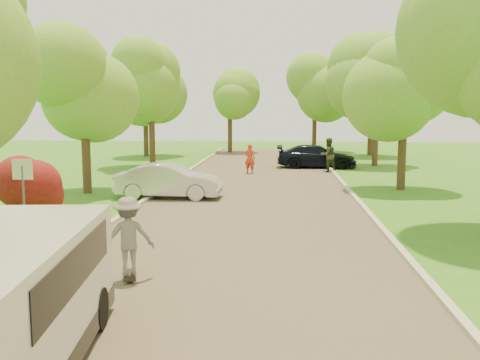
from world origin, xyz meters
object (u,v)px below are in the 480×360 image
(person_striped, at_px, (250,159))
(person_olive, at_px, (328,155))
(street_sign, at_px, (23,182))
(dark_sedan, at_px, (316,156))
(skateboarder, at_px, (128,236))
(longboard, at_px, (130,275))
(silver_sedan, at_px, (169,181))

(person_striped, bearing_deg, person_olive, -153.66)
(street_sign, bearing_deg, person_striped, 71.34)
(dark_sedan, distance_m, skateboarder, 22.58)
(longboard, bearing_deg, street_sign, -58.28)
(silver_sedan, xyz_separation_m, person_olive, (7.10, 9.63, 0.27))
(silver_sedan, xyz_separation_m, skateboarder, (1.29, -10.20, 0.23))
(silver_sedan, relative_size, skateboarder, 2.58)
(longboard, relative_size, person_striped, 0.53)
(street_sign, relative_size, person_striped, 1.33)
(person_olive, bearing_deg, person_striped, -11.10)
(street_sign, height_order, dark_sedan, street_sign)
(person_striped, height_order, person_olive, person_olive)
(street_sign, relative_size, dark_sedan, 0.46)
(longboard, bearing_deg, person_striped, -112.11)
(skateboarder, bearing_deg, person_striped, -112.11)
(street_sign, xyz_separation_m, longboard, (3.79, -3.25, -1.47))
(silver_sedan, height_order, dark_sedan, dark_sedan)
(silver_sedan, bearing_deg, dark_sedan, -28.28)
(dark_sedan, distance_m, person_striped, 5.01)
(dark_sedan, xyz_separation_m, person_striped, (-3.86, -3.19, 0.12))
(dark_sedan, height_order, skateboarder, skateboarder)
(dark_sedan, height_order, person_striped, person_striped)
(street_sign, xyz_separation_m, person_olive, (9.60, 16.58, -0.60))
(street_sign, bearing_deg, skateboarder, -40.58)
(skateboarder, relative_size, person_olive, 0.84)
(silver_sedan, height_order, person_olive, person_olive)
(street_sign, distance_m, person_striped, 16.38)
(longboard, bearing_deg, person_olive, -124.03)
(person_striped, xyz_separation_m, person_olive, (4.36, 1.08, 0.15))
(person_striped, bearing_deg, silver_sedan, 84.75)
(street_sign, xyz_separation_m, skateboarder, (3.79, -3.25, -0.65))
(person_olive, bearing_deg, longboard, 48.72)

